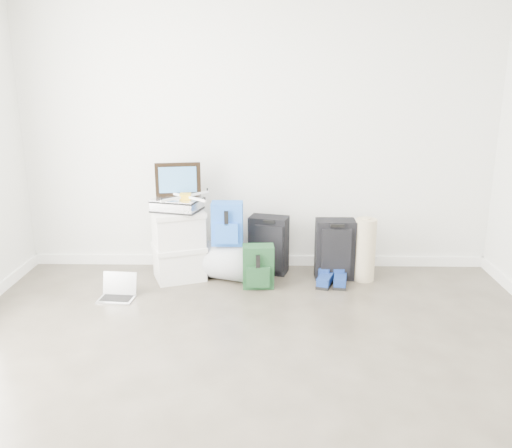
{
  "coord_description": "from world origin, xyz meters",
  "views": [
    {
      "loc": [
        0.08,
        -2.64,
        1.88
      ],
      "look_at": [
        -0.01,
        1.9,
        0.6
      ],
      "focal_mm": 38.0,
      "sensor_mm": 36.0,
      "label": 1
    }
  ],
  "objects_px": {
    "large_suitcase": "(269,245)",
    "carry_on": "(335,249)",
    "duffel_bag": "(228,261)",
    "boxes_stack": "(179,245)",
    "laptop": "(118,292)",
    "briefcase": "(177,205)"
  },
  "relations": [
    {
      "from": "large_suitcase",
      "to": "carry_on",
      "type": "distance_m",
      "value": 0.63
    },
    {
      "from": "duffel_bag",
      "to": "carry_on",
      "type": "relative_size",
      "value": 1.0
    },
    {
      "from": "large_suitcase",
      "to": "carry_on",
      "type": "xyz_separation_m",
      "value": [
        0.61,
        -0.14,
        0.0
      ]
    },
    {
      "from": "boxes_stack",
      "to": "laptop",
      "type": "height_order",
      "value": "boxes_stack"
    },
    {
      "from": "large_suitcase",
      "to": "duffel_bag",
      "type": "bearing_deg",
      "value": -139.73
    },
    {
      "from": "duffel_bag",
      "to": "carry_on",
      "type": "xyz_separation_m",
      "value": [
        0.99,
        0.04,
        0.11
      ]
    },
    {
      "from": "laptop",
      "to": "duffel_bag",
      "type": "bearing_deg",
      "value": 31.96
    },
    {
      "from": "boxes_stack",
      "to": "laptop",
      "type": "distance_m",
      "value": 0.71
    },
    {
      "from": "large_suitcase",
      "to": "carry_on",
      "type": "bearing_deg",
      "value": 2.22
    },
    {
      "from": "duffel_bag",
      "to": "large_suitcase",
      "type": "xyz_separation_m",
      "value": [
        0.38,
        0.18,
        0.1
      ]
    },
    {
      "from": "boxes_stack",
      "to": "large_suitcase",
      "type": "height_order",
      "value": "boxes_stack"
    },
    {
      "from": "boxes_stack",
      "to": "carry_on",
      "type": "distance_m",
      "value": 1.45
    },
    {
      "from": "boxes_stack",
      "to": "laptop",
      "type": "xyz_separation_m",
      "value": [
        -0.46,
        -0.47,
        -0.28
      ]
    },
    {
      "from": "laptop",
      "to": "large_suitcase",
      "type": "bearing_deg",
      "value": 31.52
    },
    {
      "from": "boxes_stack",
      "to": "briefcase",
      "type": "height_order",
      "value": "briefcase"
    },
    {
      "from": "briefcase",
      "to": "large_suitcase",
      "type": "distance_m",
      "value": 0.96
    },
    {
      "from": "boxes_stack",
      "to": "laptop",
      "type": "bearing_deg",
      "value": -155.79
    },
    {
      "from": "duffel_bag",
      "to": "briefcase",
      "type": "bearing_deg",
      "value": -159.52
    },
    {
      "from": "duffel_bag",
      "to": "laptop",
      "type": "bearing_deg",
      "value": -132.37
    },
    {
      "from": "briefcase",
      "to": "carry_on",
      "type": "xyz_separation_m",
      "value": [
        1.45,
        0.04,
        -0.43
      ]
    },
    {
      "from": "carry_on",
      "to": "laptop",
      "type": "xyz_separation_m",
      "value": [
        -1.91,
        -0.51,
        -0.23
      ]
    },
    {
      "from": "large_suitcase",
      "to": "carry_on",
      "type": "height_order",
      "value": "carry_on"
    }
  ]
}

